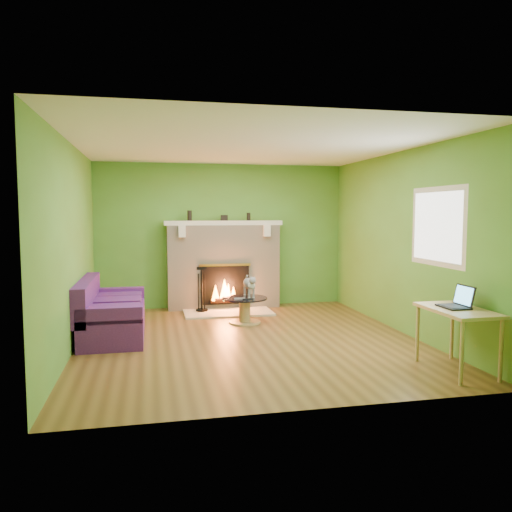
{
  "coord_description": "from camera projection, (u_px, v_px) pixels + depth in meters",
  "views": [
    {
      "loc": [
        -1.29,
        -6.55,
        1.73
      ],
      "look_at": [
        0.19,
        0.4,
        1.1
      ],
      "focal_mm": 35.0,
      "sensor_mm": 36.0,
      "label": 1
    }
  ],
  "objects": [
    {
      "name": "desk",
      "position": [
        457.0,
        316.0,
        5.39
      ],
      "size": [
        0.54,
        0.93,
        0.69
      ],
      "color": "tan",
      "rests_on": "floor"
    },
    {
      "name": "wall_right",
      "position": [
        402.0,
        242.0,
        7.15
      ],
      "size": [
        0.0,
        5.0,
        5.0
      ],
      "primitive_type": "plane",
      "rotation": [
        1.57,
        0.0,
        -1.57
      ],
      "color": "#50812A",
      "rests_on": "floor"
    },
    {
      "name": "cat",
      "position": [
        249.0,
        286.0,
        7.83
      ],
      "size": [
        0.24,
        0.58,
        0.35
      ],
      "primitive_type": null,
      "rotation": [
        0.0,
        0.0,
        0.05
      ],
      "color": "slate",
      "rests_on": "coffee_table"
    },
    {
      "name": "hearth",
      "position": [
        228.0,
        312.0,
        8.55
      ],
      "size": [
        1.5,
        0.75,
        0.03
      ],
      "primitive_type": "cube",
      "color": "beige",
      "rests_on": "floor"
    },
    {
      "name": "mantel_box",
      "position": [
        224.0,
        218.0,
        8.92
      ],
      "size": [
        0.12,
        0.08,
        0.1
      ],
      "primitive_type": "cube",
      "color": "black",
      "rests_on": "mantel"
    },
    {
      "name": "remote_black",
      "position": [
        248.0,
        299.0,
        7.61
      ],
      "size": [
        0.16,
        0.06,
        0.02
      ],
      "primitive_type": "cube",
      "rotation": [
        0.0,
        0.0,
        0.13
      ],
      "color": "black",
      "rests_on": "coffee_table"
    },
    {
      "name": "fireplace",
      "position": [
        224.0,
        265.0,
        8.98
      ],
      "size": [
        2.1,
        0.46,
        1.58
      ],
      "color": "beige",
      "rests_on": "floor"
    },
    {
      "name": "remote_silver",
      "position": [
        240.0,
        298.0,
        7.64
      ],
      "size": [
        0.17,
        0.06,
        0.02
      ],
      "primitive_type": "cube",
      "rotation": [
        0.0,
        0.0,
        -0.11
      ],
      "color": "gray",
      "rests_on": "coffee_table"
    },
    {
      "name": "wall_left",
      "position": [
        72.0,
        247.0,
        6.22
      ],
      "size": [
        0.0,
        5.0,
        5.0
      ],
      "primitive_type": "plane",
      "rotation": [
        1.57,
        0.0,
        1.57
      ],
      "color": "#50812A",
      "rests_on": "floor"
    },
    {
      "name": "window_pane",
      "position": [
        437.0,
        226.0,
        6.25
      ],
      "size": [
        0.0,
        1.06,
        1.06
      ],
      "primitive_type": "plane",
      "rotation": [
        1.57,
        0.0,
        -1.57
      ],
      "color": "white",
      "rests_on": "wall_right"
    },
    {
      "name": "sofa",
      "position": [
        110.0,
        314.0,
        6.95
      ],
      "size": [
        0.85,
        1.79,
        0.8
      ],
      "color": "#43185C",
      "rests_on": "floor"
    },
    {
      "name": "floor",
      "position": [
        249.0,
        339.0,
        6.79
      ],
      "size": [
        5.0,
        5.0,
        0.0
      ],
      "primitive_type": "plane",
      "color": "brown",
      "rests_on": "ground"
    },
    {
      "name": "window_frame",
      "position": [
        437.0,
        226.0,
        6.25
      ],
      "size": [
        0.0,
        1.2,
        1.2
      ],
      "primitive_type": "plane",
      "rotation": [
        1.57,
        0.0,
        -1.57
      ],
      "color": "silver",
      "rests_on": "wall_right"
    },
    {
      "name": "laptop",
      "position": [
        454.0,
        297.0,
        5.42
      ],
      "size": [
        0.29,
        0.33,
        0.25
      ],
      "primitive_type": null,
      "rotation": [
        0.0,
        0.0,
        0.0
      ],
      "color": "black",
      "rests_on": "desk"
    },
    {
      "name": "coffee_table",
      "position": [
        245.0,
        308.0,
        7.79
      ],
      "size": [
        0.71,
        0.71,
        0.4
      ],
      "color": "tan",
      "rests_on": "floor"
    },
    {
      "name": "wall_front",
      "position": [
        305.0,
        262.0,
        4.25
      ],
      "size": [
        5.0,
        0.0,
        5.0
      ],
      "primitive_type": "plane",
      "rotation": [
        -1.57,
        0.0,
        0.0
      ],
      "color": "#50812A",
      "rests_on": "floor"
    },
    {
      "name": "mantel_vase_right",
      "position": [
        249.0,
        217.0,
        9.01
      ],
      "size": [
        0.07,
        0.07,
        0.14
      ],
      "primitive_type": "cylinder",
      "color": "black",
      "rests_on": "mantel"
    },
    {
      "name": "wall_back",
      "position": [
        222.0,
        236.0,
        9.12
      ],
      "size": [
        5.0,
        0.0,
        5.0
      ],
      "primitive_type": "plane",
      "rotation": [
        1.57,
        0.0,
        0.0
      ],
      "color": "#50812A",
      "rests_on": "floor"
    },
    {
      "name": "mantel_vase_left",
      "position": [
        190.0,
        216.0,
        8.79
      ],
      "size": [
        0.08,
        0.08,
        0.18
      ],
      "primitive_type": "cylinder",
      "color": "black",
      "rests_on": "mantel"
    },
    {
      "name": "ceiling",
      "position": [
        248.0,
        146.0,
        6.57
      ],
      "size": [
        5.0,
        5.0,
        0.0
      ],
      "primitive_type": "plane",
      "rotation": [
        3.14,
        0.0,
        0.0
      ],
      "color": "white",
      "rests_on": "wall_back"
    },
    {
      "name": "fire_tools",
      "position": [
        202.0,
        289.0,
        8.57
      ],
      "size": [
        0.21,
        0.21,
        0.77
      ],
      "primitive_type": null,
      "color": "black",
      "rests_on": "hearth"
    },
    {
      "name": "mantel",
      "position": [
        224.0,
        223.0,
        8.9
      ],
      "size": [
        2.1,
        0.28,
        0.08
      ],
      "primitive_type": "cube",
      "color": "silver",
      "rests_on": "fireplace"
    }
  ]
}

